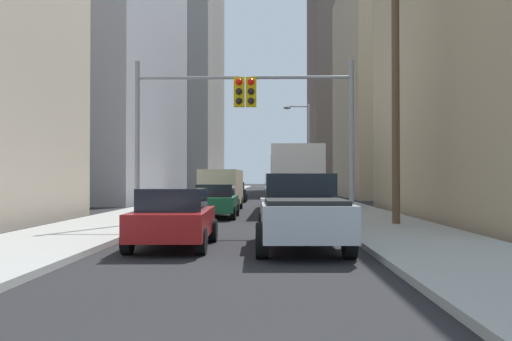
{
  "coord_description": "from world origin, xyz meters",
  "views": [
    {
      "loc": [
        0.89,
        -3.44,
        1.76
      ],
      "look_at": [
        0.0,
        35.79,
        2.35
      ],
      "focal_mm": 39.48,
      "sensor_mm": 36.0,
      "label": 1
    }
  ],
  "objects_px": {
    "city_bus": "(295,176)",
    "pickup_truck_silver": "(301,212)",
    "sedan_maroon": "(288,204)",
    "sedan_red": "(174,218)",
    "cargo_van_beige": "(222,187)",
    "sedan_navy": "(278,191)",
    "sedan_black": "(234,192)",
    "traffic_signal_near_right": "(305,115)",
    "sedan_green": "(216,201)",
    "traffic_signal_near_left": "(184,115)"
  },
  "relations": [
    {
      "from": "city_bus",
      "to": "pickup_truck_silver",
      "type": "relative_size",
      "value": 2.12
    },
    {
      "from": "sedan_maroon",
      "to": "pickup_truck_silver",
      "type": "bearing_deg",
      "value": -89.83
    },
    {
      "from": "pickup_truck_silver",
      "to": "sedan_red",
      "type": "height_order",
      "value": "pickup_truck_silver"
    },
    {
      "from": "cargo_van_beige",
      "to": "sedan_navy",
      "type": "relative_size",
      "value": 1.24
    },
    {
      "from": "sedan_black",
      "to": "traffic_signal_near_right",
      "type": "relative_size",
      "value": 0.71
    },
    {
      "from": "pickup_truck_silver",
      "to": "sedan_red",
      "type": "distance_m",
      "value": 3.24
    },
    {
      "from": "city_bus",
      "to": "sedan_red",
      "type": "relative_size",
      "value": 2.72
    },
    {
      "from": "sedan_maroon",
      "to": "cargo_van_beige",
      "type": "bearing_deg",
      "value": 111.54
    },
    {
      "from": "sedan_navy",
      "to": "sedan_black",
      "type": "xyz_separation_m",
      "value": [
        -3.42,
        -4.0,
        0.0
      ]
    },
    {
      "from": "sedan_navy",
      "to": "sedan_maroon",
      "type": "bearing_deg",
      "value": -89.92
    },
    {
      "from": "sedan_black",
      "to": "pickup_truck_silver",
      "type": "bearing_deg",
      "value": -83.12
    },
    {
      "from": "sedan_black",
      "to": "sedan_maroon",
      "type": "bearing_deg",
      "value": -80.42
    },
    {
      "from": "sedan_green",
      "to": "sedan_black",
      "type": "relative_size",
      "value": 0.99
    },
    {
      "from": "city_bus",
      "to": "sedan_green",
      "type": "bearing_deg",
      "value": -121.82
    },
    {
      "from": "sedan_navy",
      "to": "sedan_black",
      "type": "bearing_deg",
      "value": -130.49
    },
    {
      "from": "sedan_red",
      "to": "sedan_green",
      "type": "xyz_separation_m",
      "value": [
        0.04,
        11.03,
        0.0
      ]
    },
    {
      "from": "traffic_signal_near_left",
      "to": "traffic_signal_near_right",
      "type": "distance_m",
      "value": 4.35
    },
    {
      "from": "sedan_black",
      "to": "traffic_signal_near_right",
      "type": "height_order",
      "value": "traffic_signal_near_right"
    },
    {
      "from": "sedan_red",
      "to": "sedan_black",
      "type": "xyz_separation_m",
      "value": [
        -0.23,
        28.79,
        0.0
      ]
    },
    {
      "from": "cargo_van_beige",
      "to": "traffic_signal_near_right",
      "type": "height_order",
      "value": "traffic_signal_near_right"
    },
    {
      "from": "pickup_truck_silver",
      "to": "sedan_red",
      "type": "xyz_separation_m",
      "value": [
        -3.24,
        0.03,
        -0.16
      ]
    },
    {
      "from": "traffic_signal_near_left",
      "to": "traffic_signal_near_right",
      "type": "height_order",
      "value": "same"
    },
    {
      "from": "sedan_black",
      "to": "traffic_signal_near_left",
      "type": "distance_m",
      "value": 23.27
    },
    {
      "from": "sedan_red",
      "to": "sedan_black",
      "type": "relative_size",
      "value": 1.0
    },
    {
      "from": "pickup_truck_silver",
      "to": "sedan_green",
      "type": "bearing_deg",
      "value": 106.14
    },
    {
      "from": "sedan_red",
      "to": "sedan_maroon",
      "type": "distance_m",
      "value": 8.95
    },
    {
      "from": "sedan_black",
      "to": "sedan_navy",
      "type": "bearing_deg",
      "value": 49.51
    },
    {
      "from": "sedan_maroon",
      "to": "sedan_green",
      "type": "distance_m",
      "value": 4.15
    },
    {
      "from": "sedan_navy",
      "to": "cargo_van_beige",
      "type": "bearing_deg",
      "value": -102.07
    },
    {
      "from": "cargo_van_beige",
      "to": "sedan_black",
      "type": "bearing_deg",
      "value": 90.18
    },
    {
      "from": "traffic_signal_near_left",
      "to": "sedan_navy",
      "type": "bearing_deg",
      "value": 82.0
    },
    {
      "from": "sedan_black",
      "to": "traffic_signal_near_left",
      "type": "bearing_deg",
      "value": -90.96
    },
    {
      "from": "pickup_truck_silver",
      "to": "traffic_signal_near_left",
      "type": "height_order",
      "value": "traffic_signal_near_left"
    },
    {
      "from": "sedan_red",
      "to": "sedan_maroon",
      "type": "height_order",
      "value": "same"
    },
    {
      "from": "cargo_van_beige",
      "to": "sedan_green",
      "type": "bearing_deg",
      "value": -87.72
    },
    {
      "from": "sedan_red",
      "to": "traffic_signal_near_right",
      "type": "bearing_deg",
      "value": 57.05
    },
    {
      "from": "traffic_signal_near_right",
      "to": "pickup_truck_silver",
      "type": "bearing_deg",
      "value": -94.86
    },
    {
      "from": "cargo_van_beige",
      "to": "sedan_navy",
      "type": "distance_m",
      "value": 16.16
    },
    {
      "from": "sedan_red",
      "to": "sedan_green",
      "type": "height_order",
      "value": "same"
    },
    {
      "from": "sedan_maroon",
      "to": "traffic_signal_near_right",
      "type": "xyz_separation_m",
      "value": [
        0.52,
        -2.59,
        3.27
      ]
    },
    {
      "from": "pickup_truck_silver",
      "to": "sedan_navy",
      "type": "bearing_deg",
      "value": 90.1
    },
    {
      "from": "city_bus",
      "to": "sedan_maroon",
      "type": "relative_size",
      "value": 2.72
    },
    {
      "from": "pickup_truck_silver",
      "to": "sedan_green",
      "type": "distance_m",
      "value": 11.51
    },
    {
      "from": "sedan_red",
      "to": "sedan_black",
      "type": "distance_m",
      "value": 28.79
    },
    {
      "from": "city_bus",
      "to": "traffic_signal_near_left",
      "type": "xyz_separation_m",
      "value": [
        -4.49,
        -11.44,
        2.12
      ]
    },
    {
      "from": "city_bus",
      "to": "cargo_van_beige",
      "type": "relative_size",
      "value": 2.19
    },
    {
      "from": "sedan_navy",
      "to": "sedan_red",
      "type": "bearing_deg",
      "value": -95.54
    },
    {
      "from": "pickup_truck_silver",
      "to": "traffic_signal_near_right",
      "type": "distance_m",
      "value": 6.59
    },
    {
      "from": "pickup_truck_silver",
      "to": "cargo_van_beige",
      "type": "bearing_deg",
      "value": 101.41
    },
    {
      "from": "pickup_truck_silver",
      "to": "sedan_green",
      "type": "relative_size",
      "value": 1.3
    }
  ]
}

